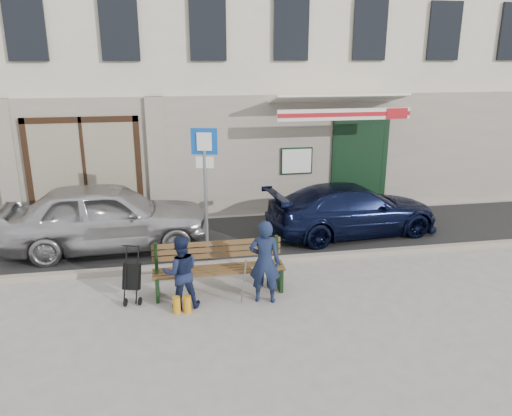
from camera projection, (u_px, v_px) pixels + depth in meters
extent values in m
plane|color=#9E9991|center=(240.00, 299.00, 8.93)|extent=(80.00, 80.00, 0.00)
cube|color=#282828|center=(220.00, 239.00, 11.85)|extent=(60.00, 3.20, 0.01)
cube|color=#9E9384|center=(229.00, 263.00, 10.33)|extent=(60.00, 0.18, 0.12)
cube|color=beige|center=(197.00, 28.00, 15.45)|extent=(20.00, 7.00, 10.00)
cube|color=#9E9384|center=(211.00, 158.00, 13.13)|extent=(20.00, 0.12, 3.20)
cube|color=maroon|center=(85.00, 164.00, 12.65)|extent=(2.50, 0.12, 2.00)
cube|color=black|center=(359.00, 164.00, 13.84)|extent=(1.60, 0.10, 2.60)
cube|color=black|center=(353.00, 164.00, 14.31)|extent=(1.25, 0.90, 2.40)
cube|color=white|center=(297.00, 161.00, 13.46)|extent=(0.80, 0.03, 0.65)
cube|color=white|center=(334.00, 100.00, 12.92)|extent=(3.40, 1.72, 0.42)
cube|color=white|center=(345.00, 114.00, 12.20)|extent=(3.40, 0.05, 0.28)
cube|color=#AE151D|center=(345.00, 115.00, 12.17)|extent=(3.40, 0.02, 0.10)
imported|color=#B9B9BE|center=(108.00, 216.00, 11.08)|extent=(4.54, 1.94, 1.53)
imported|color=black|center=(353.00, 210.00, 12.07)|extent=(4.37, 2.16, 1.22)
cylinder|color=gray|center=(206.00, 200.00, 10.16)|extent=(0.07, 0.07, 2.72)
cube|color=#0C45AB|center=(204.00, 141.00, 9.81)|extent=(0.52, 0.16, 0.52)
cube|color=white|center=(204.00, 142.00, 9.78)|extent=(0.29, 0.09, 0.36)
cube|color=white|center=(205.00, 162.00, 9.93)|extent=(0.35, 0.12, 0.23)
cube|color=brown|center=(219.00, 270.00, 9.08)|extent=(2.40, 0.50, 0.04)
cube|color=brown|center=(217.00, 249.00, 9.26)|extent=(2.40, 0.10, 0.36)
cube|color=black|center=(157.00, 286.00, 8.96)|extent=(0.06, 0.50, 0.45)
cube|color=black|center=(279.00, 276.00, 9.34)|extent=(0.06, 0.50, 0.45)
cube|color=white|center=(261.00, 267.00, 9.11)|extent=(0.34, 0.25, 0.11)
cylinder|color=gray|center=(244.00, 281.00, 8.50)|extent=(0.07, 0.34, 0.96)
cylinder|color=orange|center=(177.00, 305.00, 8.42)|extent=(0.13, 0.13, 0.30)
cylinder|color=orange|center=(187.00, 304.00, 8.45)|extent=(0.13, 0.13, 0.30)
imported|color=#16203D|center=(265.00, 262.00, 8.67)|extent=(0.63, 0.50, 1.50)
imported|color=#161E3C|center=(181.00, 272.00, 8.50)|extent=(0.65, 0.52, 1.30)
cylinder|color=black|center=(125.00, 302.00, 8.68)|extent=(0.07, 0.15, 0.14)
cylinder|color=black|center=(140.00, 301.00, 8.72)|extent=(0.07, 0.15, 0.14)
cube|color=black|center=(132.00, 276.00, 8.78)|extent=(0.36, 0.34, 0.49)
cylinder|color=black|center=(130.00, 246.00, 8.74)|extent=(0.26, 0.11, 0.02)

